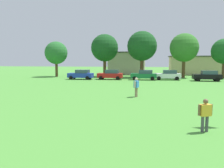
% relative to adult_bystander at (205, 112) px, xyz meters
% --- Properties ---
extents(ground_plane, '(160.00, 160.00, 0.00)m').
position_rel_adult_bystander_xyz_m(ground_plane, '(-7.54, 19.14, -0.93)').
color(ground_plane, '#4C9338').
extents(adult_bystander, '(0.70, 0.46, 1.58)m').
position_rel_adult_bystander_xyz_m(adult_bystander, '(0.00, 0.00, 0.00)').
color(adult_bystander, '#4C4C51').
rests_on(adult_bystander, ground).
extents(bystander_near_trees, '(0.48, 0.82, 1.78)m').
position_rel_adult_bystander_xyz_m(bystander_near_trees, '(-3.79, 9.71, 0.12)').
color(bystander_near_trees, '#8C7259').
rests_on(bystander_near_trees, ground).
extents(parked_car_blue_0, '(4.30, 2.02, 1.68)m').
position_rel_adult_bystander_xyz_m(parked_car_blue_0, '(-14.41, 27.18, -0.08)').
color(parked_car_blue_0, '#1E38AD').
rests_on(parked_car_blue_0, ground).
extents(parked_car_red_1, '(4.30, 2.02, 1.68)m').
position_rel_adult_bystander_xyz_m(parked_car_red_1, '(-9.29, 27.76, -0.08)').
color(parked_car_red_1, red).
rests_on(parked_car_red_1, ground).
extents(parked_car_green_2, '(4.30, 2.02, 1.68)m').
position_rel_adult_bystander_xyz_m(parked_car_green_2, '(-3.53, 27.81, -0.08)').
color(parked_car_green_2, '#196B38').
rests_on(parked_car_green_2, ground).
extents(parked_car_white_3, '(4.30, 2.02, 1.68)m').
position_rel_adult_bystander_xyz_m(parked_car_white_3, '(0.47, 28.51, -0.08)').
color(parked_car_white_3, white).
rests_on(parked_car_white_3, ground).
extents(parked_car_black_4, '(4.30, 2.02, 1.68)m').
position_rel_adult_bystander_xyz_m(parked_car_black_4, '(6.50, 27.33, -0.08)').
color(parked_car_black_4, black).
rests_on(parked_car_black_4, ground).
extents(tree_far_left, '(4.53, 4.53, 7.05)m').
position_rel_adult_bystander_xyz_m(tree_far_left, '(-21.22, 32.64, 3.83)').
color(tree_far_left, brown).
rests_on(tree_far_left, ground).
extents(tree_left, '(5.46, 5.46, 8.50)m').
position_rel_adult_bystander_xyz_m(tree_left, '(-11.60, 34.27, 4.81)').
color(tree_left, brown).
rests_on(tree_left, ground).
extents(tree_center_left, '(5.70, 5.70, 8.89)m').
position_rel_adult_bystander_xyz_m(tree_center_left, '(-4.16, 33.69, 5.07)').
color(tree_center_left, brown).
rests_on(tree_center_left, ground).
extents(tree_center_right, '(5.37, 5.37, 8.37)m').
position_rel_adult_bystander_xyz_m(tree_center_right, '(3.73, 34.11, 4.71)').
color(tree_center_right, brown).
rests_on(tree_center_right, ground).
extents(tree_right, '(4.71, 4.71, 7.33)m').
position_rel_adult_bystander_xyz_m(tree_right, '(11.02, 34.53, 4.02)').
color(tree_right, brown).
rests_on(tree_right, ground).
extents(house_left, '(12.75, 6.58, 4.30)m').
position_rel_adult_bystander_xyz_m(house_left, '(8.18, 44.00, 1.22)').
color(house_left, beige).
rests_on(house_left, ground).
extents(house_right, '(8.67, 7.83, 5.25)m').
position_rel_adult_bystander_xyz_m(house_right, '(-7.98, 44.00, 1.70)').
color(house_right, tan).
rests_on(house_right, ground).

